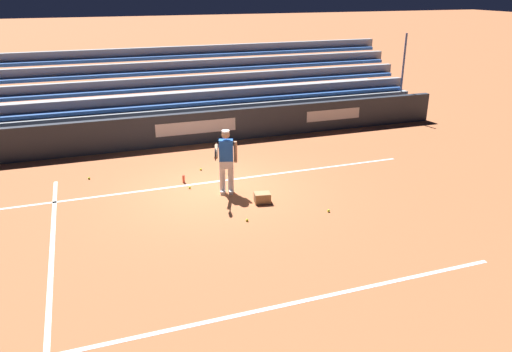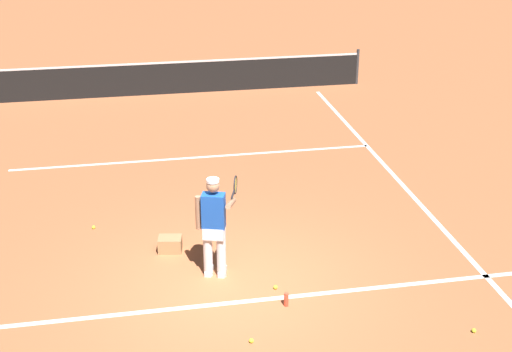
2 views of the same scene
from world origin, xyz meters
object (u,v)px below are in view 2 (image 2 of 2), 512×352
object	(u,v)px
tennis_ball_on_baseline	(474,331)
tennis_ball_far_right	(275,287)
ball_box_cardboard	(170,244)
tennis_ball_toward_net	(251,341)
tennis_ball_stray_back	(205,222)
tennis_ball_by_box	(94,227)
tennis_player	(215,226)
tennis_net	(176,77)
water_bottle	(286,300)

from	to	relation	value
tennis_ball_on_baseline	tennis_ball_far_right	world-z (taller)	same
tennis_ball_far_right	tennis_ball_on_baseline	bearing A→B (deg)	-32.69
ball_box_cardboard	tennis_ball_toward_net	distance (m)	2.96
tennis_ball_on_baseline	tennis_ball_stray_back	size ratio (longest dim) A/B	1.00
tennis_ball_by_box	tennis_ball_far_right	size ratio (longest dim) A/B	1.00
tennis_ball_stray_back	tennis_ball_by_box	bearing A→B (deg)	174.99
tennis_ball_stray_back	tennis_ball_far_right	bearing A→B (deg)	-71.15
tennis_ball_toward_net	tennis_player	bearing A→B (deg)	97.43
ball_box_cardboard	tennis_player	bearing A→B (deg)	-53.84
tennis_ball_by_box	tennis_ball_stray_back	world-z (taller)	same
ball_box_cardboard	tennis_ball_on_baseline	xyz separation A→B (m)	(4.09, -3.17, -0.10)
tennis_ball_far_right	tennis_net	world-z (taller)	tennis_net
ball_box_cardboard	tennis_ball_stray_back	distance (m)	1.15
tennis_player	tennis_net	size ratio (longest dim) A/B	0.15
tennis_player	tennis_ball_toward_net	world-z (taller)	tennis_player
tennis_ball_by_box	tennis_net	bearing A→B (deg)	75.00
tennis_ball_by_box	tennis_ball_toward_net	distance (m)	4.49
tennis_ball_stray_back	tennis_player	bearing A→B (deg)	-91.25
ball_box_cardboard	tennis_ball_stray_back	world-z (taller)	ball_box_cardboard
tennis_ball_by_box	tennis_ball_toward_net	xyz separation A→B (m)	(2.25, -3.89, 0.00)
water_bottle	tennis_net	size ratio (longest dim) A/B	0.02
tennis_ball_stray_back	water_bottle	size ratio (longest dim) A/B	0.30
tennis_player	tennis_ball_far_right	distance (m)	1.36
tennis_player	tennis_ball_stray_back	distance (m)	2.01
ball_box_cardboard	tennis_ball_on_baseline	world-z (taller)	ball_box_cardboard
tennis_player	tennis_ball_by_box	xyz separation A→B (m)	(-2.00, 2.00, -0.86)
tennis_ball_on_baseline	tennis_net	bearing A→B (deg)	104.44
tennis_ball_stray_back	tennis_net	size ratio (longest dim) A/B	0.01
tennis_ball_by_box	water_bottle	bearing A→B (deg)	-46.50
ball_box_cardboard	water_bottle	bearing A→B (deg)	-51.45
ball_box_cardboard	tennis_ball_far_right	size ratio (longest dim) A/B	6.06
tennis_player	tennis_ball_by_box	size ratio (longest dim) A/B	25.98
tennis_player	tennis_net	bearing A→B (deg)	88.84
ball_box_cardboard	tennis_ball_toward_net	xyz separation A→B (m)	(0.92, -2.81, -0.10)
ball_box_cardboard	tennis_net	world-z (taller)	tennis_net
tennis_player	tennis_net	distance (m)	10.24
tennis_ball_on_baseline	tennis_ball_by_box	bearing A→B (deg)	141.96
tennis_ball_far_right	tennis_net	xyz separation A→B (m)	(-0.66, 10.84, 0.46)
tennis_ball_stray_back	tennis_ball_toward_net	size ratio (longest dim) A/B	1.00
tennis_ball_toward_net	tennis_ball_stray_back	bearing A→B (deg)	93.20
ball_box_cardboard	water_bottle	size ratio (longest dim) A/B	1.82
tennis_player	tennis_net	xyz separation A→B (m)	(0.21, 10.23, -0.40)
tennis_ball_far_right	water_bottle	distance (m)	0.50
water_bottle	tennis_net	xyz separation A→B (m)	(-0.72, 11.32, 0.38)
ball_box_cardboard	tennis_ball_stray_back	size ratio (longest dim) A/B	6.06
tennis_player	tennis_ball_on_baseline	bearing A→B (deg)	-33.27
tennis_ball_far_right	tennis_net	distance (m)	10.87
tennis_player	tennis_ball_by_box	distance (m)	2.95
water_bottle	tennis_net	world-z (taller)	tennis_net
tennis_ball_on_baseline	tennis_ball_stray_back	xyz separation A→B (m)	(-3.38, 4.06, 0.00)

